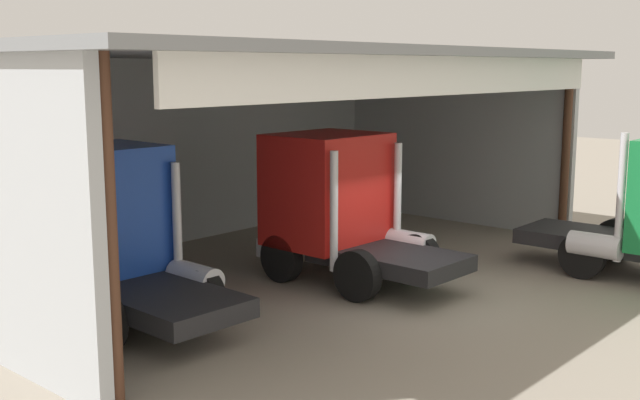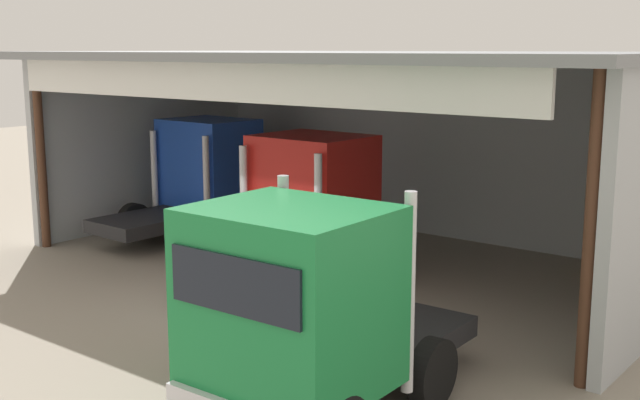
{
  "view_description": "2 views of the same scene",
  "coord_description": "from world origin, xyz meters",
  "px_view_note": "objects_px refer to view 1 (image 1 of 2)",
  "views": [
    {
      "loc": [
        -13.65,
        -9.21,
        4.95
      ],
      "look_at": [
        0.0,
        2.86,
        1.81
      ],
      "focal_mm": 43.46,
      "sensor_mm": 36.0,
      "label": 1
    },
    {
      "loc": [
        11.83,
        -12.17,
        5.45
      ],
      "look_at": [
        0.0,
        2.86,
        1.81
      ],
      "focal_mm": 44.86,
      "sensor_mm": 36.0,
      "label": 2
    }
  ],
  "objects_px": {
    "truck_red_right_bay": "(338,204)",
    "tool_cart": "(356,198)",
    "oil_drum": "(342,205)",
    "truck_blue_center_left_bay": "(107,231)"
  },
  "relations": [
    {
      "from": "truck_blue_center_left_bay",
      "to": "tool_cart",
      "type": "relative_size",
      "value": 4.99
    },
    {
      "from": "truck_red_right_bay",
      "to": "tool_cart",
      "type": "distance_m",
      "value": 8.6
    },
    {
      "from": "truck_blue_center_left_bay",
      "to": "oil_drum",
      "type": "distance_m",
      "value": 11.31
    },
    {
      "from": "truck_blue_center_left_bay",
      "to": "tool_cart",
      "type": "xyz_separation_m",
      "value": [
        12.11,
        3.43,
        -1.25
      ]
    },
    {
      "from": "truck_blue_center_left_bay",
      "to": "tool_cart",
      "type": "distance_m",
      "value": 12.65
    },
    {
      "from": "truck_blue_center_left_bay",
      "to": "truck_red_right_bay",
      "type": "bearing_deg",
      "value": -15.19
    },
    {
      "from": "truck_red_right_bay",
      "to": "oil_drum",
      "type": "bearing_deg",
      "value": 39.76
    },
    {
      "from": "truck_red_right_bay",
      "to": "tool_cart",
      "type": "height_order",
      "value": "truck_red_right_bay"
    },
    {
      "from": "tool_cart",
      "to": "truck_blue_center_left_bay",
      "type": "bearing_deg",
      "value": -164.18
    },
    {
      "from": "truck_blue_center_left_bay",
      "to": "tool_cart",
      "type": "bearing_deg",
      "value": 17.31
    }
  ]
}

